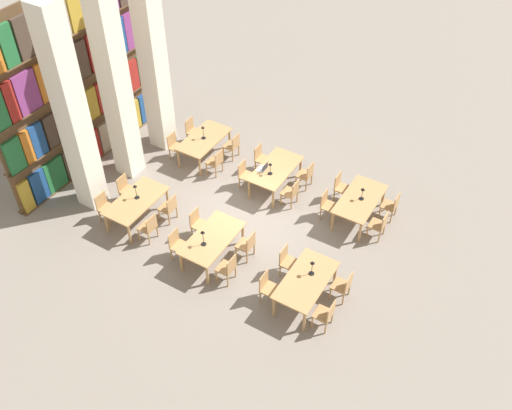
{
  "coord_description": "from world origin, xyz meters",
  "views": [
    {
      "loc": [
        -9.72,
        -6.09,
        11.19
      ],
      "look_at": [
        0.0,
        -0.26,
        0.65
      ],
      "focal_mm": 40.0,
      "sensor_mm": 36.0,
      "label": 1
    }
  ],
  "objects_px": {
    "pillar_center": "(115,85)",
    "chair_15": "(261,158)",
    "chair_6": "(391,205)",
    "chair_19": "(126,189)",
    "chair_11": "(198,223)",
    "reading_table_4": "(136,202)",
    "chair_8": "(228,268)",
    "chair_20": "(216,161)",
    "desk_lamp_0": "(312,266)",
    "chair_14": "(306,174)",
    "chair_17": "(105,207)",
    "reading_table_5": "(204,140)",
    "reading_table_3": "(276,170)",
    "chair_18": "(169,208)",
    "reading_table_2": "(212,240)",
    "reading_table_1": "(360,201)",
    "desk_lamp_5": "(203,130)",
    "chair_9": "(178,245)",
    "desk_lamp_2": "(203,235)",
    "desk_lamp_1": "(363,192)",
    "desk_lamp_3": "(270,167)",
    "chair_22": "(233,145)",
    "chair_13": "(246,174)",
    "chair_3": "(287,261)",
    "chair_1": "(268,287)",
    "chair_7": "(341,187)",
    "laptop": "(263,168)",
    "chair_4": "(379,224)",
    "chair_10": "(247,245)",
    "chair_0": "(326,314)",
    "pillar_left": "(72,114)",
    "chair_12": "(291,192)",
    "chair_16": "(149,227)",
    "chair_2": "(343,286)",
    "chair_5": "(328,204)"
  },
  "relations": [
    {
      "from": "pillar_center",
      "to": "chair_15",
      "type": "relative_size",
      "value": 6.97
    },
    {
      "from": "chair_6",
      "to": "chair_19",
      "type": "bearing_deg",
      "value": 115.64
    },
    {
      "from": "chair_11",
      "to": "reading_table_4",
      "type": "height_order",
      "value": "chair_11"
    },
    {
      "from": "chair_8",
      "to": "chair_20",
      "type": "xyz_separation_m",
      "value": [
        3.35,
        2.61,
        0.0
      ]
    },
    {
      "from": "desk_lamp_0",
      "to": "chair_6",
      "type": "height_order",
      "value": "desk_lamp_0"
    },
    {
      "from": "chair_14",
      "to": "chair_15",
      "type": "xyz_separation_m",
      "value": [
        0.0,
        1.53,
        0.0
      ]
    },
    {
      "from": "chair_17",
      "to": "reading_table_5",
      "type": "relative_size",
      "value": 0.47
    },
    {
      "from": "reading_table_3",
      "to": "chair_18",
      "type": "bearing_deg",
      "value": 146.21
    },
    {
      "from": "reading_table_2",
      "to": "reading_table_5",
      "type": "height_order",
      "value": "same"
    },
    {
      "from": "reading_table_1",
      "to": "desk_lamp_5",
      "type": "bearing_deg",
      "value": 89.15
    },
    {
      "from": "chair_9",
      "to": "chair_19",
      "type": "height_order",
      "value": "same"
    },
    {
      "from": "chair_17",
      "to": "chair_6",
      "type": "bearing_deg",
      "value": 121.38
    },
    {
      "from": "desk_lamp_2",
      "to": "reading_table_3",
      "type": "xyz_separation_m",
      "value": [
        3.57,
        -0.06,
        -0.4
      ]
    },
    {
      "from": "reading_table_1",
      "to": "desk_lamp_1",
      "type": "height_order",
      "value": "desk_lamp_1"
    },
    {
      "from": "chair_17",
      "to": "chair_19",
      "type": "bearing_deg",
      "value": -180.0
    },
    {
      "from": "chair_11",
      "to": "desk_lamp_3",
      "type": "height_order",
      "value": "desk_lamp_3"
    },
    {
      "from": "chair_8",
      "to": "chair_22",
      "type": "relative_size",
      "value": 1.0
    },
    {
      "from": "desk_lamp_1",
      "to": "chair_13",
      "type": "xyz_separation_m",
      "value": [
        -0.47,
        3.43,
        -0.53
      ]
    },
    {
      "from": "chair_6",
      "to": "desk_lamp_2",
      "type": "xyz_separation_m",
      "value": [
        -4.08,
        3.46,
        0.59
      ]
    },
    {
      "from": "chair_3",
      "to": "chair_13",
      "type": "relative_size",
      "value": 1.0
    },
    {
      "from": "chair_1",
      "to": "reading_table_5",
      "type": "xyz_separation_m",
      "value": [
        3.86,
        4.53,
        0.18
      ]
    },
    {
      "from": "pillar_center",
      "to": "chair_19",
      "type": "height_order",
      "value": "pillar_center"
    },
    {
      "from": "reading_table_2",
      "to": "chair_15",
      "type": "bearing_deg",
      "value": 11.35
    },
    {
      "from": "chair_7",
      "to": "laptop",
      "type": "height_order",
      "value": "laptop"
    },
    {
      "from": "chair_4",
      "to": "chair_10",
      "type": "xyz_separation_m",
      "value": [
        -2.44,
        2.65,
        0.0
      ]
    },
    {
      "from": "chair_0",
      "to": "chair_6",
      "type": "relative_size",
      "value": 1.0
    },
    {
      "from": "reading_table_5",
      "to": "desk_lamp_5",
      "type": "height_order",
      "value": "desk_lamp_5"
    },
    {
      "from": "reading_table_4",
      "to": "chair_13",
      "type": "bearing_deg",
      "value": -33.71
    },
    {
      "from": "chair_3",
      "to": "reading_table_4",
      "type": "relative_size",
      "value": 0.47
    },
    {
      "from": "pillar_left",
      "to": "chair_14",
      "type": "height_order",
      "value": "pillar_left"
    },
    {
      "from": "chair_19",
      "to": "desk_lamp_5",
      "type": "xyz_separation_m",
      "value": [
        2.85,
        -0.73,
        0.56
      ]
    },
    {
      "from": "pillar_left",
      "to": "chair_11",
      "type": "bearing_deg",
      "value": -83.11
    },
    {
      "from": "chair_11",
      "to": "reading_table_4",
      "type": "xyz_separation_m",
      "value": [
        -0.35,
        1.81,
        0.18
      ]
    },
    {
      "from": "pillar_center",
      "to": "desk_lamp_1",
      "type": "relative_size",
      "value": 15.08
    },
    {
      "from": "chair_0",
      "to": "desk_lamp_3",
      "type": "distance_m",
      "value": 4.89
    },
    {
      "from": "pillar_left",
      "to": "chair_1",
      "type": "distance_m",
      "value": 6.66
    },
    {
      "from": "chair_12",
      "to": "chair_20",
      "type": "height_order",
      "value": "same"
    },
    {
      "from": "chair_10",
      "to": "desk_lamp_3",
      "type": "relative_size",
      "value": 2.15
    },
    {
      "from": "chair_4",
      "to": "chair_16",
      "type": "relative_size",
      "value": 1.0
    },
    {
      "from": "chair_0",
      "to": "chair_18",
      "type": "bearing_deg",
      "value": 79.15
    },
    {
      "from": "chair_2",
      "to": "chair_10",
      "type": "distance_m",
      "value": 2.69
    },
    {
      "from": "chair_8",
      "to": "chair_11",
      "type": "bearing_deg",
      "value": 59.21
    },
    {
      "from": "chair_1",
      "to": "chair_5",
      "type": "relative_size",
      "value": 1.0
    },
    {
      "from": "desk_lamp_3",
      "to": "reading_table_1",
      "type": "bearing_deg",
      "value": -82.3
    },
    {
      "from": "reading_table_5",
      "to": "desk_lamp_5",
      "type": "bearing_deg",
      "value": 72.75
    },
    {
      "from": "chair_12",
      "to": "chair_15",
      "type": "height_order",
      "value": "same"
    },
    {
      "from": "chair_2",
      "to": "chair_10",
      "type": "height_order",
      "value": "same"
    },
    {
      "from": "reading_table_3",
      "to": "chair_20",
      "type": "xyz_separation_m",
      "value": [
        -0.37,
        1.85,
        -0.18
      ]
    },
    {
      "from": "pillar_center",
      "to": "chair_7",
      "type": "distance_m",
      "value": 6.92
    },
    {
      "from": "chair_8",
      "to": "chair_12",
      "type": "height_order",
      "value": "same"
    }
  ]
}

